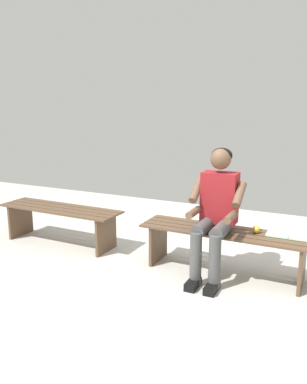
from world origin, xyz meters
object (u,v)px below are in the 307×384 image
(person_seated, at_px, (216,208))
(apple, at_px, (256,229))
(bench_near, at_px, (225,241))
(bench_far, at_px, (60,217))
(book_open, at_px, (289,236))

(person_seated, height_order, apple, person_seated)
(bench_near, bearing_deg, bench_far, 0.00)
(bench_near, height_order, apple, apple)
(bench_near, relative_size, apple, 23.02)
(apple, bearing_deg, bench_near, 11.81)
(bench_near, relative_size, person_seated, 1.36)
(bench_near, xyz_separation_m, apple, (-0.29, -0.06, 0.14))
(bench_near, height_order, bench_far, same)
(person_seated, bearing_deg, book_open, -166.19)
(bench_near, height_order, person_seated, person_seated)
(person_seated, bearing_deg, apple, -156.18)
(bench_far, relative_size, person_seated, 1.24)
(bench_near, xyz_separation_m, book_open, (-0.59, -0.06, 0.12))
(bench_far, xyz_separation_m, apple, (-2.31, -0.06, 0.15))
(bench_far, height_order, apple, apple)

